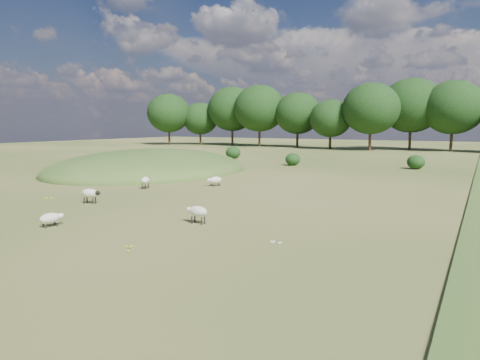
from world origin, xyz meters
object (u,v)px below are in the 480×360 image
sheep_1 (90,193)px  sheep_3 (197,211)px  sheep_0 (146,180)px  sheep_2 (215,180)px  sheep_4 (51,218)px

sheep_1 → sheep_3: (7.63, -0.90, -0.03)m
sheep_0 → sheep_2: sheep_0 is taller
sheep_1 → sheep_3: sheep_1 is taller
sheep_0 → sheep_4: size_ratio=1.08×
sheep_3 → sheep_4: (-4.91, -3.49, -0.16)m
sheep_1 → sheep_2: size_ratio=0.98×
sheep_3 → sheep_0: bearing=-36.4°
sheep_0 → sheep_2: bearing=-65.0°
sheep_4 → sheep_2: bearing=12.4°
sheep_2 → sheep_3: (5.47, -9.68, 0.12)m
sheep_0 → sheep_2: (3.33, 3.23, -0.14)m
sheep_0 → sheep_2: size_ratio=0.96×
sheep_2 → sheep_3: bearing=55.2°
sheep_0 → sheep_4: (3.89, -9.95, -0.18)m
sheep_1 → sheep_4: bearing=-69.6°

